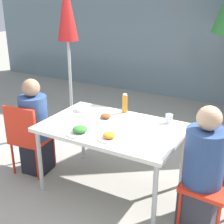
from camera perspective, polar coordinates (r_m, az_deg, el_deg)
ground_plane at (r=3.50m, az=0.00°, el=-13.73°), size 24.00×24.00×0.00m
building_facade at (r=6.12m, az=16.53°, el=15.66°), size 10.00×0.20×3.00m
dining_table at (r=3.16m, az=0.00°, el=-3.48°), size 1.40×0.91×0.74m
chair_left at (r=3.66m, az=-15.22°, el=-4.02°), size 0.44×0.44×0.85m
person_left at (r=3.67m, az=-13.90°, el=-3.10°), size 0.31×0.31×1.13m
chair_right at (r=2.95m, az=17.61°, el=-10.72°), size 0.43×0.43×0.85m
person_right at (r=2.87m, az=16.26°, el=-10.47°), size 0.35×0.35×1.15m
closed_umbrella at (r=4.45m, az=-8.15°, el=15.72°), size 0.36×0.36×2.18m
plate_0 at (r=3.29m, az=-1.17°, el=-0.98°), size 0.21×0.21×0.06m
plate_1 at (r=2.98m, az=-5.87°, el=-3.43°), size 0.27×0.27×0.07m
plate_2 at (r=2.86m, az=-0.51°, el=-4.54°), size 0.22×0.22×0.06m
bottle at (r=3.45m, az=2.36°, el=1.54°), size 0.06×0.06×0.22m
drinking_cup at (r=3.24m, az=10.39°, el=-1.22°), size 0.08×0.08×0.09m
salad_bowl at (r=3.54m, az=-5.34°, el=0.59°), size 0.17×0.17×0.05m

